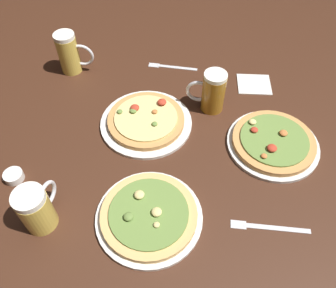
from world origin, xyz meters
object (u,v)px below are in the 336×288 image
object	(u,v)px
ramekin_sauce	(14,176)
napkin_folded	(254,84)
pizza_plate_near	(149,215)
beer_mug_dark	(212,92)
beer_mug_amber	(36,209)
pizza_plate_side	(273,142)
fork_left	(268,227)
pizza_plate_far	(146,121)
fork_spare	(171,67)
beer_mug_pale	(69,53)

from	to	relation	value
ramekin_sauce	napkin_folded	world-z (taller)	ramekin_sauce
pizza_plate_near	beer_mug_dark	size ratio (longest dim) A/B	1.96
beer_mug_amber	pizza_plate_side	bearing A→B (deg)	23.01
fork_left	ramekin_sauce	bearing A→B (deg)	169.22
beer_mug_dark	pizza_plate_far	bearing A→B (deg)	-158.90
beer_mug_amber	fork_spare	size ratio (longest dim) A/B	0.72
pizza_plate_far	beer_mug_amber	size ratio (longest dim) A/B	2.22
beer_mug_amber	beer_mug_dark	bearing A→B (deg)	43.47
pizza_plate_near	pizza_plate_far	size ratio (longest dim) A/B	0.95
pizza_plate_near	fork_left	world-z (taller)	pizza_plate_near
pizza_plate_far	fork_spare	world-z (taller)	pizza_plate_far
napkin_folded	fork_spare	xyz separation A→B (m)	(-0.33, 0.10, -0.00)
pizza_plate_near	ramekin_sauce	bearing A→B (deg)	163.71
beer_mug_dark	beer_mug_pale	distance (m)	0.58
pizza_plate_side	fork_spare	bearing A→B (deg)	130.56
ramekin_sauce	fork_left	world-z (taller)	ramekin_sauce
ramekin_sauce	fork_spare	distance (m)	0.73
beer_mug_dark	fork_left	xyz separation A→B (m)	(0.14, -0.48, -0.07)
pizza_plate_side	ramekin_sauce	bearing A→B (deg)	-169.36
pizza_plate_near	napkin_folded	bearing A→B (deg)	57.34
pizza_plate_near	beer_mug_amber	distance (m)	0.31
fork_left	fork_spare	xyz separation A→B (m)	(-0.29, 0.70, 0.00)
pizza_plate_side	beer_mug_dark	distance (m)	0.27
beer_mug_pale	napkin_folded	world-z (taller)	beer_mug_pale
pizza_plate_side	beer_mug_pale	bearing A→B (deg)	153.09
ramekin_sauce	beer_mug_amber	bearing A→B (deg)	-48.34
beer_mug_amber	fork_left	world-z (taller)	beer_mug_amber
pizza_plate_side	beer_mug_dark	bearing A→B (deg)	138.47
beer_mug_dark	beer_mug_amber	xyz separation A→B (m)	(-0.50, -0.47, -0.01)
pizza_plate_side	fork_left	world-z (taller)	pizza_plate_side
ramekin_sauce	fork_left	size ratio (longest dim) A/B	0.27
fork_spare	pizza_plate_side	bearing A→B (deg)	-49.44
pizza_plate_near	pizza_plate_side	world-z (taller)	same
napkin_folded	fork_left	xyz separation A→B (m)	(-0.04, -0.61, -0.00)
pizza_plate_far	fork_spare	distance (m)	0.33
beer_mug_amber	ramekin_sauce	distance (m)	0.20
beer_mug_pale	fork_spare	xyz separation A→B (m)	(0.40, 0.03, -0.08)
beer_mug_dark	beer_mug_amber	size ratio (longest dim) A/B	1.07
pizza_plate_near	fork_spare	xyz separation A→B (m)	(0.05, 0.68, -0.01)
pizza_plate_far	napkin_folded	distance (m)	0.46
fork_spare	beer_mug_dark	bearing A→B (deg)	-57.15
pizza_plate_near	beer_mug_amber	xyz separation A→B (m)	(-0.30, -0.02, 0.05)
pizza_plate_far	beer_mug_amber	bearing A→B (deg)	-124.94
beer_mug_amber	beer_mug_pale	size ratio (longest dim) A/B	0.88
pizza_plate_side	beer_mug_amber	bearing A→B (deg)	-156.99
beer_mug_pale	pizza_plate_near	bearing A→B (deg)	-62.04
beer_mug_pale	napkin_folded	distance (m)	0.73
pizza_plate_side	fork_spare	world-z (taller)	pizza_plate_side
pizza_plate_near	beer_mug_amber	world-z (taller)	beer_mug_amber
beer_mug_amber	fork_spare	xyz separation A→B (m)	(0.35, 0.70, -0.07)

